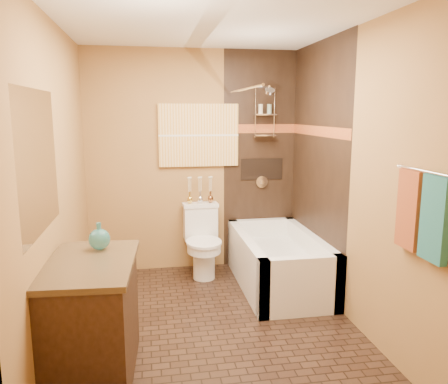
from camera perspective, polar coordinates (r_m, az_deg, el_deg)
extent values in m
plane|color=black|center=(3.93, -1.37, -17.01)|extent=(3.00, 3.00, 0.00)
cube|color=#A1723E|center=(3.56, -20.93, 0.70)|extent=(0.02, 3.00, 2.50)
cube|color=#A1723E|center=(3.89, 16.32, 1.74)|extent=(0.02, 3.00, 2.50)
cube|color=#A1723E|center=(5.01, -3.99, 3.98)|extent=(2.40, 0.02, 2.50)
cube|color=#A1723E|center=(2.09, 4.65, -5.09)|extent=(2.40, 0.02, 2.50)
plane|color=silver|center=(3.56, -1.55, 21.63)|extent=(3.00, 3.00, 0.00)
cube|color=black|center=(5.13, 4.68, 4.12)|extent=(0.85, 0.01, 2.50)
cube|color=black|center=(4.56, 12.05, 3.15)|extent=(0.01, 1.50, 2.50)
cube|color=maroon|center=(5.10, 4.77, 8.25)|extent=(0.85, 0.01, 0.10)
cube|color=maroon|center=(4.53, 12.11, 7.80)|extent=(0.01, 1.50, 0.10)
cube|color=black|center=(5.14, 4.95, 3.01)|extent=(0.50, 0.01, 0.25)
cylinder|color=silver|center=(4.98, 5.52, 13.48)|extent=(0.02, 0.26, 0.02)
cylinder|color=silver|center=(4.84, 5.99, 12.98)|extent=(0.11, 0.11, 0.09)
cylinder|color=silver|center=(5.15, 4.97, 1.33)|extent=(0.14, 0.02, 0.14)
cylinder|color=silver|center=(4.30, 2.40, 13.22)|extent=(0.03, 1.55, 0.03)
cylinder|color=silver|center=(2.94, 24.63, 2.47)|extent=(0.02, 0.55, 0.02)
cube|color=#1D615C|center=(2.89, 25.84, -3.20)|extent=(0.05, 0.22, 0.52)
cube|color=brown|center=(3.10, 23.06, -2.13)|extent=(0.05, 0.22, 0.52)
cube|color=gold|center=(4.96, -3.33, 7.40)|extent=(0.90, 0.04, 0.70)
cube|color=white|center=(2.98, -23.04, 3.65)|extent=(0.01, 1.00, 0.90)
cube|color=white|center=(4.04, 10.06, -12.07)|extent=(0.80, 0.10, 0.55)
cube|color=white|center=(5.30, 4.89, -6.46)|extent=(0.80, 0.10, 0.55)
cube|color=white|center=(4.57, 2.85, -9.20)|extent=(0.10, 1.50, 0.55)
cube|color=white|center=(4.77, 11.18, -8.55)|extent=(0.10, 1.50, 0.55)
cube|color=white|center=(4.69, 7.08, -10.05)|extent=(0.64, 1.34, 0.35)
cube|color=white|center=(5.03, -3.10, -4.02)|extent=(0.39, 0.19, 0.38)
cube|color=white|center=(4.98, -3.12, -1.70)|extent=(0.41, 0.21, 0.04)
cylinder|color=white|center=(4.85, -2.63, -9.09)|extent=(0.24, 0.24, 0.38)
cylinder|color=white|center=(4.80, -2.64, -7.19)|extent=(0.37, 0.37, 0.10)
cylinder|color=white|center=(4.78, -2.65, -6.57)|extent=(0.39, 0.39, 0.03)
cube|color=black|center=(3.23, -16.88, -15.95)|extent=(0.60, 0.92, 0.79)
cube|color=black|center=(3.08, -17.10, -8.98)|extent=(0.63, 0.97, 0.04)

